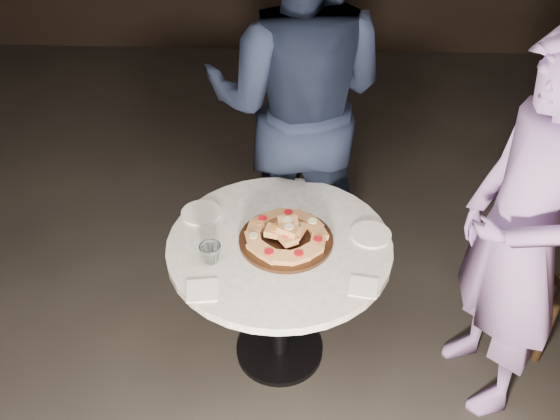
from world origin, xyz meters
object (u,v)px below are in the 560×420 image
serving_board (286,240)px  water_glass (211,254)px  table (280,265)px  chair_far (302,132)px  diner_teal (520,240)px  focaccia_pile (286,234)px  diner_navy (297,101)px

serving_board → water_glass: 0.32m
table → serving_board: serving_board is taller
chair_far → diner_teal: (0.83, -1.40, 0.39)m
focaccia_pile → diner_teal: (0.88, -0.12, 0.10)m
chair_far → diner_navy: size_ratio=0.41×
table → serving_board: (0.03, 0.01, 0.14)m
table → focaccia_pile: focaccia_pile is taller
focaccia_pile → diner_navy: 0.75m
chair_far → diner_teal: 1.67m
diner_navy → focaccia_pile: bearing=96.7°
serving_board → chair_far: chair_far is taller
focaccia_pile → water_glass: bearing=-156.2°
diner_navy → serving_board: bearing=96.7°
table → water_glass: (-0.27, -0.12, 0.17)m
focaccia_pile → chair_far: bearing=87.6°
table → diner_teal: (0.91, -0.12, 0.27)m
focaccia_pile → chair_far: size_ratio=0.44×
water_glass → diner_navy: (0.32, 0.84, 0.22)m
focaccia_pile → chair_far: (0.05, 1.27, -0.29)m
water_glass → diner_navy: 0.93m
focaccia_pile → water_glass: 0.32m
serving_board → diner_teal: diner_teal is taller
serving_board → focaccia_pile: size_ratio=1.11×
diner_navy → chair_far: bearing=-83.6°
serving_board → diner_navy: (0.03, 0.71, 0.25)m
serving_board → focaccia_pile: focaccia_pile is taller
table → chair_far: chair_far is taller
water_glass → diner_navy: diner_navy is taller
water_glass → diner_teal: 1.18m
water_glass → table: bearing=24.8°
water_glass → diner_navy: bearing=69.2°
water_glass → chair_far: (0.35, 1.40, -0.28)m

